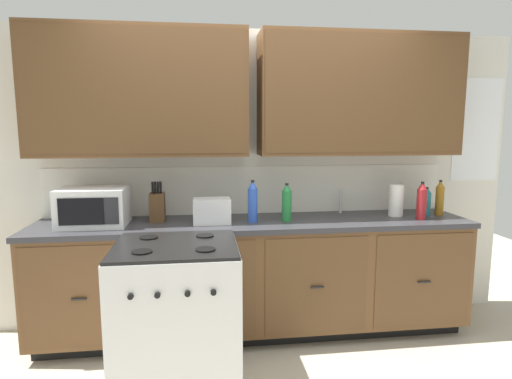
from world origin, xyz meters
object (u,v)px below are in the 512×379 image
at_px(stove_range, 178,316).
at_px(knife_block, 157,207).
at_px(bottle_teal, 427,202).
at_px(microwave, 94,207).
at_px(toaster, 212,211).
at_px(paper_towel_roll, 396,200).
at_px(bottle_red, 422,201).
at_px(bottle_blue, 253,202).
at_px(bottle_green, 287,203).
at_px(bottle_amber, 440,198).

distance_m(stove_range, knife_block, 0.93).
bearing_deg(bottle_teal, microwave, -179.31).
relative_size(toaster, paper_towel_roll, 1.08).
distance_m(microwave, bottle_red, 2.51).
xyz_separation_m(knife_block, bottle_blue, (0.73, -0.12, 0.04)).
bearing_deg(microwave, bottle_teal, 0.69).
height_order(bottle_teal, bottle_green, bottle_green).
bearing_deg(bottle_teal, bottle_amber, 2.12).
bearing_deg(bottle_teal, knife_block, 178.71).
relative_size(bottle_teal, bottle_amber, 0.81).
relative_size(knife_block, bottle_red, 1.03).
bearing_deg(toaster, microwave, 177.22).
distance_m(paper_towel_roll, bottle_amber, 0.38).
relative_size(stove_range, bottle_blue, 2.93).
bearing_deg(bottle_teal, bottle_blue, -177.18).
bearing_deg(paper_towel_roll, knife_block, 178.65).
relative_size(knife_block, bottle_amber, 1.06).
relative_size(stove_range, knife_block, 3.06).
bearing_deg(bottle_green, toaster, -179.54).
bearing_deg(stove_range, knife_block, 104.09).
height_order(bottle_blue, bottle_red, bottle_blue).
bearing_deg(bottle_red, toaster, 177.41).
height_order(microwave, paper_towel_roll, microwave).
height_order(stove_range, toaster, toaster).
bearing_deg(bottle_green, knife_block, 173.20).
xyz_separation_m(knife_block, bottle_green, (0.99, -0.12, 0.03)).
xyz_separation_m(paper_towel_roll, bottle_green, (-0.93, -0.07, 0.01)).
bearing_deg(stove_range, bottle_green, 35.92).
height_order(paper_towel_roll, bottle_green, bottle_green).
distance_m(knife_block, paper_towel_roll, 1.92).
relative_size(bottle_teal, bottle_red, 0.78).
distance_m(microwave, bottle_green, 1.44).
relative_size(knife_block, bottle_teal, 1.32).
height_order(toaster, paper_towel_roll, paper_towel_roll).
distance_m(bottle_teal, bottle_red, 0.20).
bearing_deg(stove_range, bottle_teal, 18.18).
height_order(microwave, bottle_blue, bottle_blue).
relative_size(paper_towel_roll, bottle_red, 0.87).
bearing_deg(bottle_amber, bottle_green, -176.79).
bearing_deg(bottle_blue, microwave, 178.06).
relative_size(bottle_teal, bottle_green, 0.80).
xyz_separation_m(knife_block, bottle_amber, (2.30, -0.04, 0.03)).
height_order(microwave, bottle_red, bottle_red).
bearing_deg(paper_towel_roll, bottle_red, -48.01).
bearing_deg(toaster, bottle_amber, 2.37).
xyz_separation_m(bottle_blue, bottle_amber, (1.57, 0.08, -0.02)).
bearing_deg(toaster, stove_range, -112.15).
bearing_deg(paper_towel_roll, bottle_blue, -176.38).
height_order(bottle_green, bottle_red, bottle_red).
bearing_deg(paper_towel_roll, toaster, -177.05).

